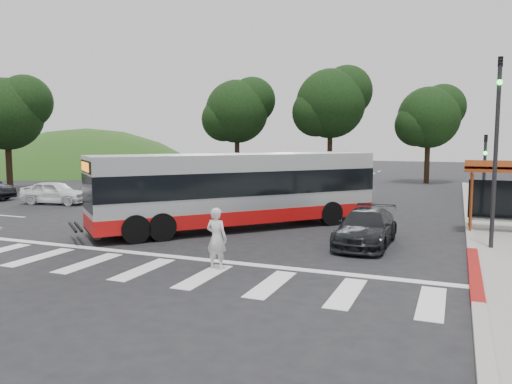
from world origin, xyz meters
The scene contains 15 objects.
ground centered at (0.00, 0.00, 0.00)m, with size 140.00×140.00×0.00m, color black.
curb_east centered at (9.00, 8.00, 0.07)m, with size 0.30×40.00×0.15m, color #9E9991.
curb_east_red centered at (9.00, -2.00, 0.08)m, with size 0.32×6.00×0.15m, color maroon.
hillside_nw centered at (-32.00, 30.00, 0.00)m, with size 44.00×44.00×10.00m, color #214014.
crosswalk_ladder centered at (0.00, -5.00, 0.01)m, with size 18.00×2.60×0.01m, color silver.
traffic_signal_ne_tall centered at (9.60, 1.49, 3.88)m, with size 0.18×0.37×6.50m.
traffic_signal_ne_short centered at (9.60, 8.49, 2.48)m, with size 0.18×0.37×4.00m.
tree_north_a centered at (-1.92, 26.07, 6.92)m, with size 6.60×6.15×10.17m.
tree_north_b centered at (6.07, 28.06, 5.66)m, with size 5.72×5.33×8.43m.
tree_north_c centered at (-9.92, 24.06, 6.29)m, with size 6.16×5.74×9.30m.
tree_west_a centered at (-21.93, 10.06, 5.66)m, with size 5.72×5.33×8.43m.
transit_bus centered at (-0.21, 2.28, 1.59)m, with size 2.66×12.29×3.17m, color #A6A8AA, non-canonical shape.
pedestrian centered at (1.97, -4.12, 0.91)m, with size 0.67×0.44×1.83m, color silver.
dark_sedan centered at (5.47, 0.84, 0.64)m, with size 1.80×4.42×1.28m, color black.
west_car_white centered at (-13.31, 5.42, 0.68)m, with size 1.60×3.97×1.35m, color white.
Camera 1 is at (8.43, -17.00, 3.83)m, focal length 35.00 mm.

